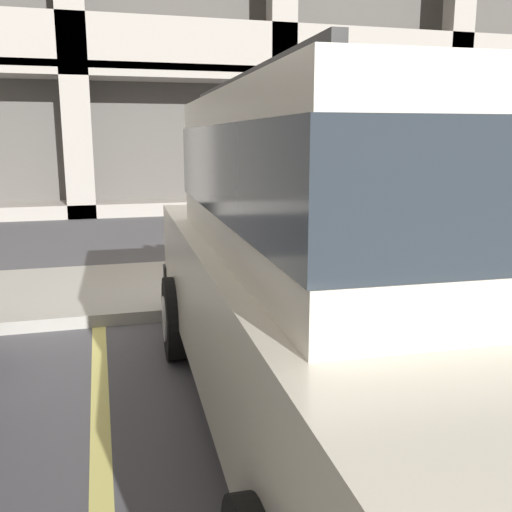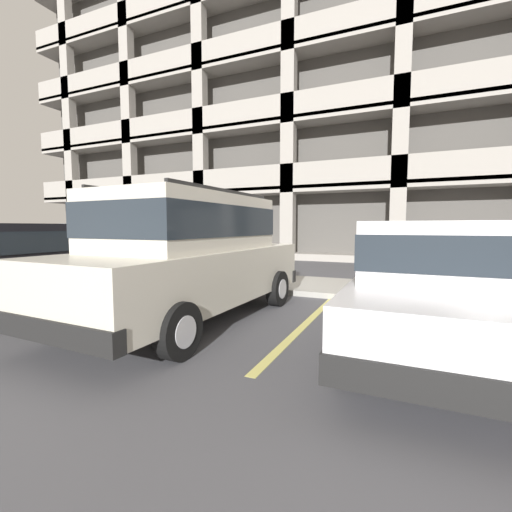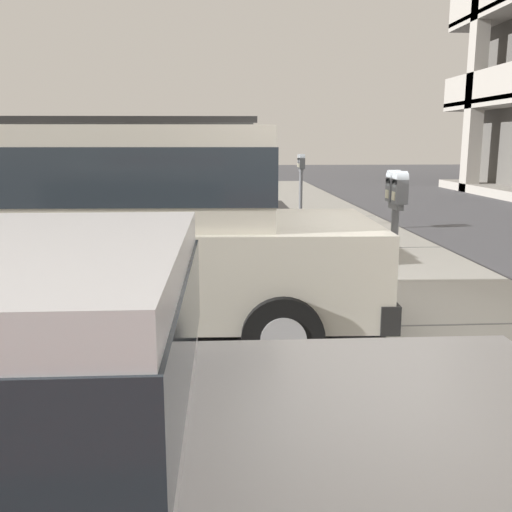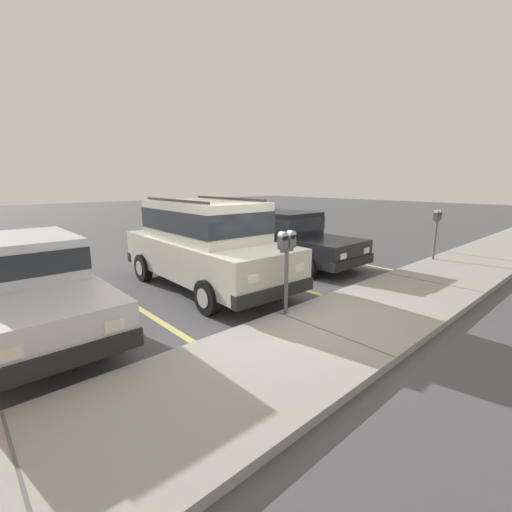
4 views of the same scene
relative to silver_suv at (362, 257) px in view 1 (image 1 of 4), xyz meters
name	(u,v)px [view 1 (image 1 of 4)]	position (x,y,z in m)	size (l,w,h in m)	color
ground_plane	(271,324)	(0.15, 2.23, -1.14)	(80.00, 80.00, 0.10)	#4C4C51
sidewalk	(239,282)	(0.15, 3.53, -1.03)	(40.00, 2.20, 0.12)	#9E9B93
parking_stall_lines	(511,355)	(1.77, 0.83, -1.08)	(13.06, 4.80, 0.01)	#DBD16B
silver_suv	(362,257)	(0.00, 0.00, 0.00)	(2.14, 4.84, 2.03)	beige
parking_meter_near	(254,192)	(0.08, 2.58, 0.12)	(0.35, 0.12, 1.46)	#595B60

